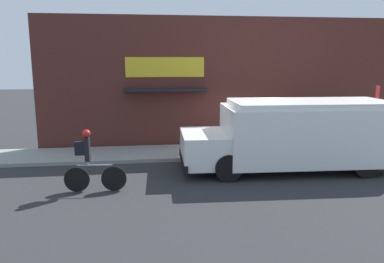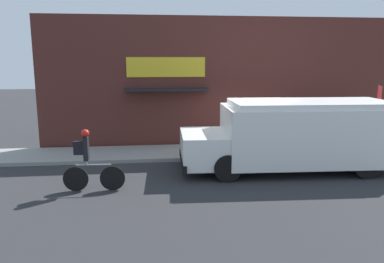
% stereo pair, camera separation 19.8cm
% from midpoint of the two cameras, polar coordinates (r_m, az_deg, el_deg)
% --- Properties ---
extents(ground_plane, '(70.00, 70.00, 0.00)m').
position_cam_midpoint_polar(ground_plane, '(13.44, 7.34, -4.26)').
color(ground_plane, '#2B2B2D').
extents(sidewalk, '(28.00, 2.17, 0.12)m').
position_cam_midpoint_polar(sidewalk, '(14.44, 6.27, -2.92)').
color(sidewalk, gray).
rests_on(sidewalk, ground_plane).
extents(storefront, '(15.15, 0.74, 5.17)m').
position_cam_midpoint_polar(storefront, '(15.29, 5.15, 7.45)').
color(storefront, '#4C231E').
rests_on(storefront, ground_plane).
extents(school_bus, '(6.85, 3.01, 2.22)m').
position_cam_midpoint_polar(school_bus, '(12.37, 15.29, -0.32)').
color(school_bus, white).
rests_on(school_bus, ground_plane).
extents(cyclist, '(1.66, 0.21, 1.70)m').
position_cam_midpoint_polar(cyclist, '(10.36, -15.80, -4.52)').
color(cyclist, black).
rests_on(cyclist, ground_plane).
extents(stop_sign_post, '(0.45, 0.45, 2.44)m').
position_cam_midpoint_polar(stop_sign_post, '(15.62, 25.88, 3.42)').
color(stop_sign_post, slate).
rests_on(stop_sign_post, sidewalk).
extents(trash_bin, '(0.52, 0.52, 0.97)m').
position_cam_midpoint_polar(trash_bin, '(15.36, 11.76, -0.16)').
color(trash_bin, slate).
rests_on(trash_bin, sidewalk).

